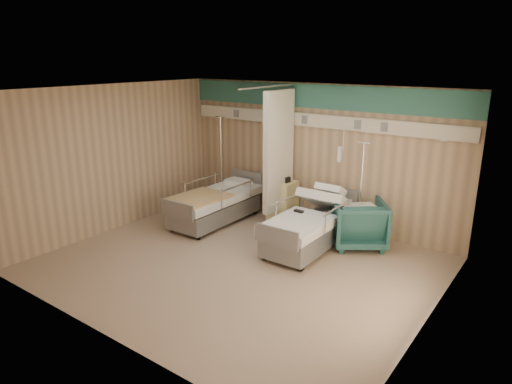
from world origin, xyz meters
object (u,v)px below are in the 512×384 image
(bedside_cabinet, at_px, (283,201))
(iv_stand_left, at_px, (222,190))
(bed_left, at_px, (215,208))
(iv_stand_right, at_px, (359,223))
(visitor_armchair, at_px, (358,223))
(bed_right, at_px, (309,231))

(bedside_cabinet, bearing_deg, iv_stand_left, -175.60)
(bed_left, height_order, bedside_cabinet, bedside_cabinet)
(bedside_cabinet, bearing_deg, iv_stand_right, -5.77)
(visitor_armchair, xyz_separation_m, iv_stand_right, (-0.04, 0.12, -0.04))
(bed_left, relative_size, visitor_armchair, 2.31)
(bedside_cabinet, height_order, iv_stand_right, iv_stand_right)
(bed_left, bearing_deg, bed_right, 0.00)
(iv_stand_right, bearing_deg, bed_left, -165.56)
(bedside_cabinet, distance_m, iv_stand_right, 1.77)
(iv_stand_right, bearing_deg, bed_right, -129.98)
(iv_stand_left, bearing_deg, iv_stand_right, -1.04)
(iv_stand_right, bearing_deg, bedside_cabinet, 174.23)
(iv_stand_right, bearing_deg, visitor_armchair, -70.17)
(bed_right, height_order, iv_stand_left, iv_stand_left)
(bed_right, xyz_separation_m, iv_stand_right, (0.61, 0.72, 0.07))
(visitor_armchair, height_order, iv_stand_left, iv_stand_left)
(iv_stand_right, distance_m, iv_stand_left, 3.29)
(bed_right, xyz_separation_m, bedside_cabinet, (-1.15, 0.90, 0.11))
(bedside_cabinet, relative_size, visitor_armchair, 0.91)
(bed_right, xyz_separation_m, iv_stand_left, (-2.68, 0.78, 0.11))
(bed_left, distance_m, iv_stand_left, 0.92)
(bedside_cabinet, height_order, visitor_armchair, visitor_armchair)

